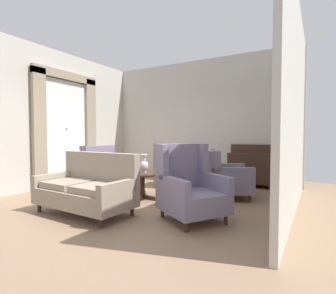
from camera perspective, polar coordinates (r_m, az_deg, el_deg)
ground at (r=4.98m, az=-8.31°, el=-12.07°), size 8.48×8.48×0.00m
wall_back at (r=7.45m, az=6.21°, el=5.65°), size 5.44×0.08×3.33m
wall_left at (r=7.34m, az=-20.37°, el=5.56°), size 0.08×4.24×3.33m
wall_right at (r=4.73m, az=25.75°, el=7.29°), size 0.08×4.24×3.33m
baseboard_back at (r=7.49m, az=5.98°, el=-6.69°), size 5.28×0.03×0.12m
window_with_curtains at (r=7.13m, az=-21.08°, el=4.88°), size 0.12×1.86×2.71m
coffee_table at (r=5.30m, az=-5.59°, el=-6.41°), size 0.91×0.91×0.52m
porcelain_vase at (r=5.23m, az=-5.20°, el=-3.82°), size 0.17×0.17×0.36m
settee at (r=4.50m, az=-17.02°, el=-8.55°), size 1.66×0.88×0.97m
armchair_far_left at (r=4.00m, az=4.66°, el=-8.91°), size 1.17×1.15×1.12m
armchair_beside_settee at (r=6.22m, az=-15.88°, el=-5.13°), size 0.95×0.88×1.03m
armchair_near_window at (r=5.39m, az=11.69°, el=-6.51°), size 1.18×1.13×0.96m
armchair_foreground_right at (r=6.45m, az=1.03°, el=-4.68°), size 0.93×0.96×1.06m
side_table at (r=5.36m, az=6.50°, el=-6.16°), size 0.52×0.52×0.74m
sideboard at (r=6.72m, az=17.44°, el=-4.28°), size 1.06×0.36×1.03m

